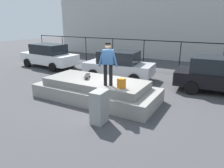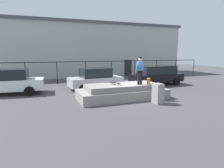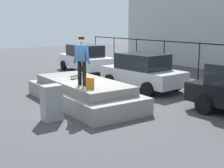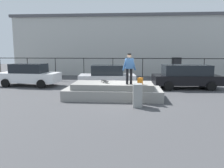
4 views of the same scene
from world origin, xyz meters
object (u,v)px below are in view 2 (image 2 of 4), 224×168
skateboard (115,83)px  car_white_sedan_near (8,82)px  backpack (149,81)px  utility_box (158,94)px  car_black_hatchback_far (156,75)px  skateboarder (140,69)px  car_silver_sedan_mid (96,79)px

skateboard → car_white_sedan_near: 7.47m
backpack → utility_box: backpack is taller
car_white_sedan_near → car_black_hatchback_far: 11.90m
skateboarder → utility_box: bearing=-72.3°
car_white_sedan_near → car_silver_sedan_mid: (6.15, -0.37, -0.03)m
skateboarder → skateboard: (-1.43, 0.57, -0.88)m
skateboarder → utility_box: size_ratio=1.47×
skateboarder → car_silver_sedan_mid: size_ratio=0.40×
utility_box → car_black_hatchback_far: bearing=55.5°
skateboarder → skateboard: bearing=158.5°
skateboarder → skateboard: skateboarder is taller
skateboarder → car_silver_sedan_mid: skateboarder is taller
car_silver_sedan_mid → car_black_hatchback_far: (5.75, 0.22, 0.06)m
skateboard → car_black_hatchback_far: bearing=34.1°
car_silver_sedan_mid → utility_box: (2.08, -5.45, -0.28)m
skateboard → utility_box: 2.71m
skateboard → car_silver_sedan_mid: (-0.21, 3.54, -0.16)m
car_silver_sedan_mid → utility_box: bearing=-69.1°
skateboarder → car_black_hatchback_far: bearing=46.5°
skateboard → backpack: size_ratio=2.14×
backpack → utility_box: size_ratio=0.32×
car_white_sedan_near → car_silver_sedan_mid: size_ratio=1.11×
car_silver_sedan_mid → car_white_sedan_near: bearing=176.6°
car_white_sedan_near → utility_box: size_ratio=4.12×
skateboard → utility_box: (1.86, -1.91, -0.44)m
backpack → car_white_sedan_near: 9.54m
skateboarder → utility_box: 1.93m
backpack → car_silver_sedan_mid: size_ratio=0.09×
skateboard → car_white_sedan_near: car_white_sedan_near is taller
utility_box → skateboarder: bearing=106.2°
backpack → skateboarder: bearing=-63.0°
skateboarder → utility_box: skateboarder is taller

